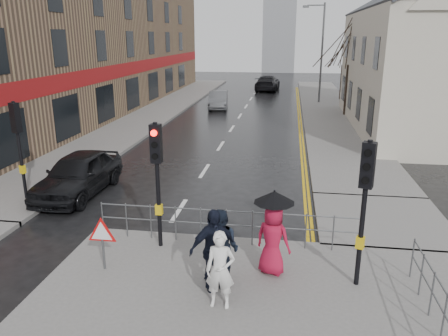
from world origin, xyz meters
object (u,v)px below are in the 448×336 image
(pedestrian_b, at_px, (221,248))
(pedestrian_with_umbrella, at_px, (273,229))
(pedestrian_a, at_px, (220,270))
(car_parked, at_px, (78,174))
(pedestrian_d, at_px, (213,249))
(car_mid, at_px, (218,100))

(pedestrian_b, height_order, pedestrian_with_umbrella, pedestrian_with_umbrella)
(pedestrian_a, xyz_separation_m, pedestrian_b, (-0.11, 0.85, 0.05))
(pedestrian_b, relative_size, car_parked, 0.39)
(pedestrian_a, xyz_separation_m, pedestrian_d, (-0.27, 0.66, 0.11))
(pedestrian_a, bearing_deg, car_parked, 134.96)
(pedestrian_with_umbrella, bearing_deg, pedestrian_b, -149.30)
(pedestrian_d, bearing_deg, car_mid, 66.11)
(pedestrian_b, height_order, car_mid, pedestrian_b)
(pedestrian_b, relative_size, pedestrian_with_umbrella, 0.86)
(car_parked, bearing_deg, pedestrian_b, -39.87)
(pedestrian_with_umbrella, distance_m, car_parked, 8.70)
(pedestrian_b, bearing_deg, pedestrian_d, -109.75)
(pedestrian_a, bearing_deg, pedestrian_d, 111.96)
(pedestrian_a, relative_size, car_mid, 0.41)
(pedestrian_d, relative_size, car_parked, 0.42)
(car_parked, bearing_deg, pedestrian_d, -41.56)
(car_mid, bearing_deg, pedestrian_d, -87.90)
(pedestrian_d, relative_size, car_mid, 0.46)
(pedestrian_b, distance_m, pedestrian_d, 0.25)
(pedestrian_with_umbrella, bearing_deg, car_parked, 146.69)
(pedestrian_b, bearing_deg, pedestrian_with_umbrella, 50.45)
(pedestrian_a, relative_size, pedestrian_b, 0.94)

